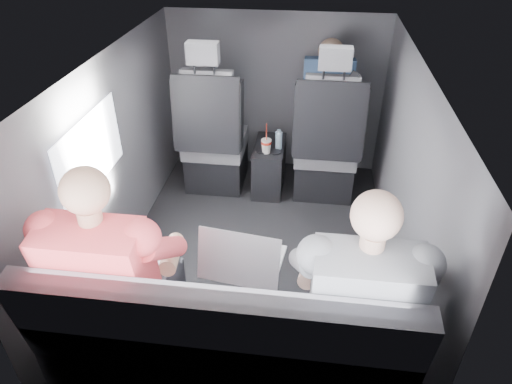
# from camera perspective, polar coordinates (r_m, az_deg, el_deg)

# --- Properties ---
(floor) EXTENTS (2.60, 2.60, 0.00)m
(floor) POSITION_cam_1_polar(r_m,az_deg,el_deg) (3.21, -0.06, -7.76)
(floor) COLOR black
(floor) RESTS_ON ground
(ceiling) EXTENTS (2.60, 2.60, 0.00)m
(ceiling) POSITION_cam_1_polar(r_m,az_deg,el_deg) (2.53, -0.08, 15.93)
(ceiling) COLOR #B2B2AD
(ceiling) RESTS_ON panel_back
(panel_left) EXTENTS (0.02, 2.60, 1.35)m
(panel_left) POSITION_cam_1_polar(r_m,az_deg,el_deg) (3.04, -17.15, 3.66)
(panel_left) COLOR #56565B
(panel_left) RESTS_ON floor
(panel_right) EXTENTS (0.02, 2.60, 1.35)m
(panel_right) POSITION_cam_1_polar(r_m,az_deg,el_deg) (2.85, 18.17, 1.35)
(panel_right) COLOR #56565B
(panel_right) RESTS_ON floor
(panel_front) EXTENTS (1.80, 0.02, 1.35)m
(panel_front) POSITION_cam_1_polar(r_m,az_deg,el_deg) (3.98, 2.41, 12.18)
(panel_front) COLOR #56565B
(panel_front) RESTS_ON floor
(panel_back) EXTENTS (1.80, 0.02, 1.35)m
(panel_back) POSITION_cam_1_polar(r_m,az_deg,el_deg) (1.83, -5.62, -18.38)
(panel_back) COLOR #56565B
(panel_back) RESTS_ON floor
(side_window) EXTENTS (0.02, 0.75, 0.42)m
(side_window) POSITION_cam_1_polar(r_m,az_deg,el_deg) (2.70, -19.88, 4.63)
(side_window) COLOR white
(side_window) RESTS_ON panel_left
(seatbelt) EXTENTS (0.35, 0.11, 0.59)m
(seatbelt) POSITION_cam_1_polar(r_m,az_deg,el_deg) (3.34, 9.26, 9.81)
(seatbelt) COLOR black
(seatbelt) RESTS_ON front_seat_right
(front_seat_left) EXTENTS (0.52, 0.58, 1.26)m
(front_seat_left) POSITION_cam_1_polar(r_m,az_deg,el_deg) (3.74, -5.27, 6.00)
(front_seat_left) COLOR black
(front_seat_left) RESTS_ON floor
(front_seat_right) EXTENTS (0.52, 0.58, 1.26)m
(front_seat_right) POSITION_cam_1_polar(r_m,az_deg,el_deg) (3.66, 8.69, 5.13)
(front_seat_right) COLOR black
(front_seat_right) RESTS_ON floor
(center_console) EXTENTS (0.24, 0.48, 0.41)m
(center_console) POSITION_cam_1_polar(r_m,az_deg,el_deg) (3.80, 1.66, 3.22)
(center_console) COLOR black
(center_console) RESTS_ON floor
(rear_bench) EXTENTS (1.60, 0.57, 0.92)m
(rear_bench) POSITION_cam_1_polar(r_m,az_deg,el_deg) (2.26, -3.76, -19.48)
(rear_bench) COLOR #5A595E
(rear_bench) RESTS_ON floor
(soda_cup) EXTENTS (0.08, 0.08, 0.25)m
(soda_cup) POSITION_cam_1_polar(r_m,az_deg,el_deg) (3.56, 1.29, 5.83)
(soda_cup) COLOR white
(soda_cup) RESTS_ON center_console
(water_bottle) EXTENTS (0.06, 0.06, 0.16)m
(water_bottle) POSITION_cam_1_polar(r_m,az_deg,el_deg) (3.63, 2.86, 6.52)
(water_bottle) COLOR #A7C2E2
(water_bottle) RESTS_ON center_console
(laptop_white) EXTENTS (0.36, 0.37, 0.23)m
(laptop_white) POSITION_cam_1_polar(r_m,az_deg,el_deg) (2.31, -16.09, -8.02)
(laptop_white) COLOR silver
(laptop_white) RESTS_ON passenger_rear_left
(laptop_silver) EXTENTS (0.42, 0.39, 0.27)m
(laptop_silver) POSITION_cam_1_polar(r_m,az_deg,el_deg) (2.21, -1.77, -8.24)
(laptop_silver) COLOR silver
(laptop_silver) RESTS_ON rear_bench
(laptop_black) EXTENTS (0.34, 0.30, 0.24)m
(laptop_black) POSITION_cam_1_polar(r_m,az_deg,el_deg) (2.21, 13.07, -9.65)
(laptop_black) COLOR black
(laptop_black) RESTS_ON passenger_rear_right
(passenger_rear_left) EXTENTS (0.53, 0.65, 1.27)m
(passenger_rear_left) POSITION_cam_1_polar(r_m,az_deg,el_deg) (2.20, -16.77, -10.04)
(passenger_rear_left) COLOR #35353A
(passenger_rear_left) RESTS_ON rear_bench
(passenger_rear_right) EXTENTS (0.52, 0.64, 1.26)m
(passenger_rear_right) POSITION_cam_1_polar(r_m,az_deg,el_deg) (2.06, 12.49, -13.00)
(passenger_rear_right) COLOR navy
(passenger_rear_right) RESTS_ON rear_bench
(passenger_front_right) EXTENTS (0.39, 0.39, 0.77)m
(passenger_front_right) POSITION_cam_1_polar(r_m,az_deg,el_deg) (3.75, 8.87, 11.67)
(passenger_front_right) COLOR navy
(passenger_front_right) RESTS_ON front_seat_right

